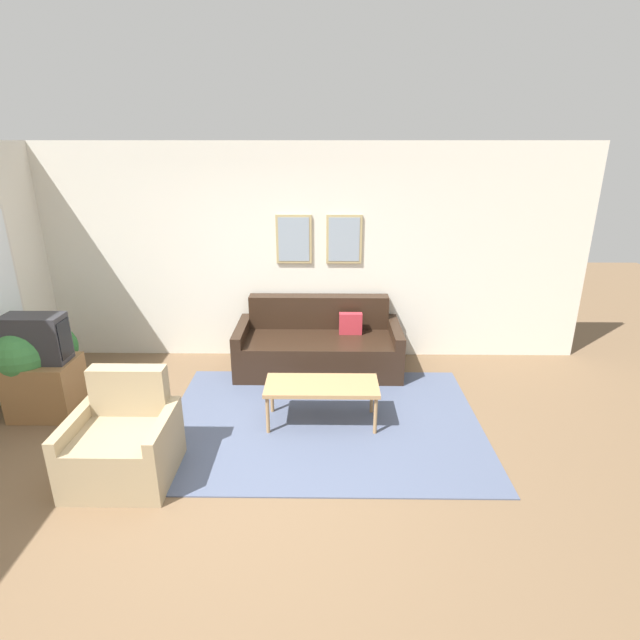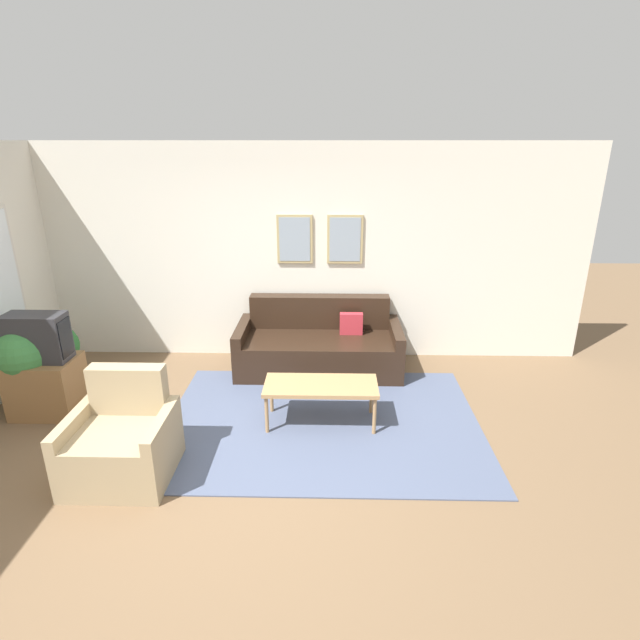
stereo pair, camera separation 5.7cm
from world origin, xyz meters
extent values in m
plane|color=brown|center=(0.00, 0.00, 0.00)|extent=(16.00, 16.00, 0.00)
cube|color=#4C5670|center=(0.72, 0.90, 0.01)|extent=(3.15, 2.29, 0.01)
cube|color=silver|center=(0.00, 2.65, 1.35)|extent=(8.00, 0.06, 2.70)
cube|color=tan|center=(0.34, 2.61, 1.55)|extent=(0.44, 0.03, 0.60)
cube|color=#8999A8|center=(0.34, 2.59, 1.55)|extent=(0.38, 0.01, 0.54)
cube|color=tan|center=(0.96, 2.61, 1.55)|extent=(0.44, 0.03, 0.60)
cube|color=#8999A8|center=(0.96, 2.59, 1.55)|extent=(0.38, 0.01, 0.54)
cube|color=black|center=(0.65, 2.13, 0.22)|extent=(1.75, 0.90, 0.44)
cube|color=black|center=(0.65, 2.48, 0.65)|extent=(1.75, 0.20, 0.42)
cube|color=black|center=(-0.29, 2.13, 0.29)|extent=(0.12, 0.90, 0.58)
cube|color=black|center=(1.58, 2.13, 0.29)|extent=(0.12, 0.90, 0.58)
cube|color=#B22D38|center=(1.04, 2.24, 0.57)|extent=(0.28, 0.10, 0.28)
cube|color=#A87F51|center=(0.70, 0.89, 0.42)|extent=(1.12, 0.48, 0.04)
cylinder|color=#A87F51|center=(0.18, 0.69, 0.20)|extent=(0.04, 0.04, 0.40)
cylinder|color=#A87F51|center=(1.22, 0.69, 0.20)|extent=(0.04, 0.04, 0.40)
cylinder|color=#A87F51|center=(0.18, 1.09, 0.20)|extent=(0.04, 0.04, 0.40)
cylinder|color=#A87F51|center=(1.22, 1.09, 0.20)|extent=(0.04, 0.04, 0.40)
cube|color=olive|center=(-2.16, 1.06, 0.30)|extent=(0.65, 0.51, 0.59)
cube|color=#2D2D33|center=(-2.16, 1.06, 0.84)|extent=(0.58, 0.28, 0.49)
cube|color=black|center=(-1.86, 1.06, 0.84)|extent=(0.01, 0.23, 0.38)
cube|color=tan|center=(-0.96, 0.01, 0.23)|extent=(0.65, 0.76, 0.45)
cube|color=tan|center=(-0.96, 0.31, 0.67)|extent=(0.65, 0.16, 0.43)
cube|color=tan|center=(-1.33, 0.01, 0.29)|extent=(0.09, 0.76, 0.57)
cube|color=tan|center=(-0.59, 0.01, 0.29)|extent=(0.09, 0.76, 0.57)
cylinder|color=slate|center=(-2.31, 1.05, 0.13)|extent=(0.24, 0.24, 0.26)
cylinder|color=#51381E|center=(-2.31, 1.05, 0.35)|extent=(0.04, 0.04, 0.17)
sphere|color=#3D8442|center=(-2.31, 1.05, 0.68)|extent=(0.57, 0.57, 0.57)
cylinder|color=beige|center=(-2.33, 1.67, 0.09)|extent=(0.20, 0.20, 0.17)
cylinder|color=#51381E|center=(-2.33, 1.67, 0.23)|extent=(0.04, 0.04, 0.12)
sphere|color=#28662D|center=(-2.33, 1.67, 0.46)|extent=(0.40, 0.40, 0.40)
cylinder|color=#383D42|center=(-2.25, 1.49, 0.10)|extent=(0.31, 0.31, 0.20)
cylinder|color=#51381E|center=(-2.25, 1.49, 0.27)|extent=(0.04, 0.04, 0.15)
sphere|color=#28662D|center=(-2.25, 1.49, 0.56)|extent=(0.50, 0.50, 0.50)
camera|label=1|loc=(0.74, -3.51, 2.70)|focal=28.00mm
camera|label=2|loc=(0.79, -3.51, 2.70)|focal=28.00mm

